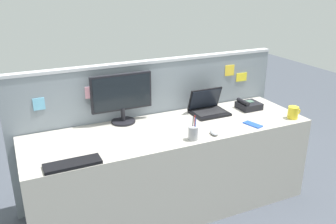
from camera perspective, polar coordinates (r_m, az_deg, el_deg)
The scene contains 11 objects.
ground_plane at distance 3.23m, azimuth 0.38°, elevation -14.60°, with size 10.00×10.00×0.00m, color #424751.
desk at distance 3.03m, azimuth 0.40°, elevation -8.94°, with size 2.29×0.69×0.73m, color #ADA89E.
cubicle_divider at distance 3.24m, azimuth -2.49°, elevation -2.18°, with size 2.42×0.08×1.21m.
desktop_monitor at distance 2.93m, azimuth -7.31°, elevation 2.57°, with size 0.50×0.20×0.41m.
laptop at distance 3.18m, azimuth 6.29°, elevation 0.76°, with size 0.31×0.25×0.22m.
desk_phone at distance 3.35m, azimuth 12.59°, elevation 1.05°, with size 0.19×0.17×0.09m.
keyboard_main at distance 2.40m, azimuth -14.86°, elevation -7.93°, with size 0.36×0.13×0.02m, color black.
computer_mouse_right_hand at distance 2.77m, azimuth 7.32°, elevation -3.21°, with size 0.06×0.10×0.03m, color #9EA0A8.
pen_cup at distance 2.66m, azimuth 3.99°, elevation -3.31°, with size 0.07×0.07×0.19m.
cell_phone_blue_case at distance 3.00m, azimuth 13.27°, elevation -1.93°, with size 0.07×0.16×0.01m, color blue.
coffee_mug at distance 3.22m, azimuth 19.19°, elevation -0.08°, with size 0.12×0.09×0.10m.
Camera 1 is at (-1.12, -2.38, 1.87)m, focal length 38.53 mm.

